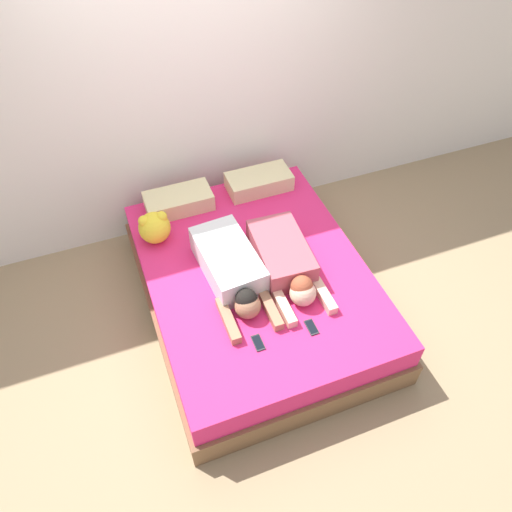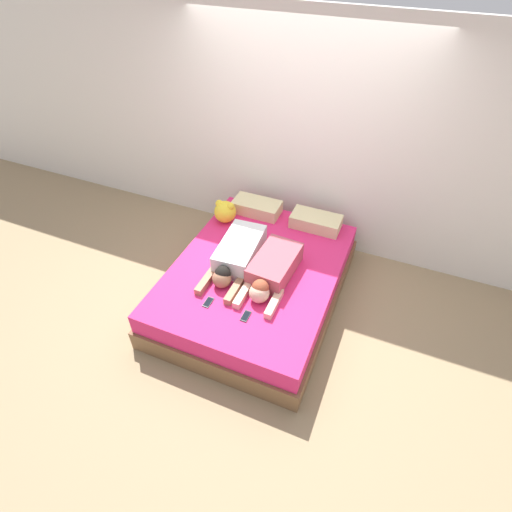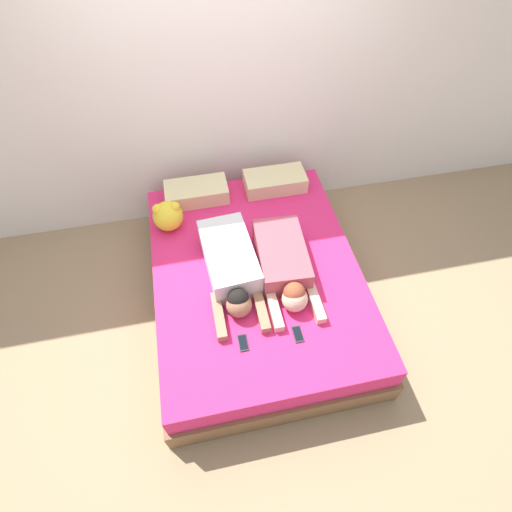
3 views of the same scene
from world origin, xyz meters
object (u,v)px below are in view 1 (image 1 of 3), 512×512
(person_right, at_px, (286,262))
(plush_toy, at_px, (154,227))
(pillow_head_right, at_px, (259,182))
(person_left, at_px, (232,269))
(pillow_head_left, at_px, (179,201))
(cell_phone_left, at_px, (258,343))
(cell_phone_right, at_px, (311,327))
(bed, at_px, (256,288))

(person_right, relative_size, plush_toy, 3.43)
(pillow_head_right, relative_size, person_left, 0.57)
(pillow_head_left, xyz_separation_m, person_right, (0.57, -0.98, 0.03))
(person_right, bearing_deg, plush_toy, 140.80)
(person_right, height_order, cell_phone_left, person_right)
(person_right, height_order, cell_phone_right, person_right)
(person_right, bearing_deg, cell_phone_right, -93.61)
(pillow_head_right, relative_size, plush_toy, 2.11)
(pillow_head_left, relative_size, plush_toy, 2.11)
(pillow_head_left, relative_size, pillow_head_right, 1.00)
(cell_phone_left, bearing_deg, person_left, 88.07)
(pillow_head_left, bearing_deg, plush_toy, -132.00)
(pillow_head_left, bearing_deg, person_right, -59.96)
(pillow_head_left, relative_size, cell_phone_right, 4.35)
(bed, bearing_deg, pillow_head_left, 112.38)
(cell_phone_right, bearing_deg, person_left, 121.35)
(pillow_head_right, bearing_deg, person_right, -99.38)
(cell_phone_left, height_order, cell_phone_right, same)
(bed, distance_m, cell_phone_left, 0.70)
(pillow_head_left, bearing_deg, bed, -67.62)
(cell_phone_right, distance_m, plush_toy, 1.47)
(person_left, relative_size, plush_toy, 3.72)
(person_left, height_order, plush_toy, plush_toy)
(pillow_head_left, bearing_deg, cell_phone_left, -84.57)
(person_right, xyz_separation_m, plush_toy, (-0.84, 0.68, 0.03))
(bed, relative_size, person_right, 2.39)
(bed, distance_m, pillow_head_right, 1.00)
(bed, height_order, pillow_head_right, pillow_head_right)
(plush_toy, bearing_deg, person_left, -54.85)
(pillow_head_left, relative_size, person_left, 0.57)
(person_right, distance_m, cell_phone_left, 0.68)
(pillow_head_right, distance_m, person_right, 0.99)
(pillow_head_left, height_order, plush_toy, plush_toy)
(person_left, height_order, cell_phone_right, person_left)
(pillow_head_right, xyz_separation_m, person_right, (-0.16, -0.98, 0.03))
(pillow_head_left, xyz_separation_m, pillow_head_right, (0.73, 0.00, 0.00))
(pillow_head_left, distance_m, person_left, 0.93)
(person_left, distance_m, cell_phone_left, 0.60)
(cell_phone_left, bearing_deg, bed, 70.35)
(bed, relative_size, person_left, 2.20)
(bed, distance_m, pillow_head_left, 1.00)
(person_left, relative_size, cell_phone_left, 7.68)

